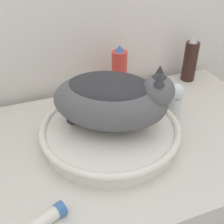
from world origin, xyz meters
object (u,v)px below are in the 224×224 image
object	(u,v)px
spray_bottle_trigger	(119,72)
hairspray_can_black	(190,61)
faucet	(173,99)
cat	(113,98)

from	to	relation	value
spray_bottle_trigger	hairspray_can_black	bearing A→B (deg)	0.00
faucet	spray_bottle_trigger	xyz separation A→B (m)	(-0.10, 0.20, 0.01)
spray_bottle_trigger	cat	bearing A→B (deg)	-116.08
cat	faucet	size ratio (longest dim) A/B	2.88
cat	spray_bottle_trigger	xyz separation A→B (m)	(0.12, 0.24, -0.05)
cat	hairspray_can_black	world-z (taller)	cat
spray_bottle_trigger	faucet	bearing A→B (deg)	-64.57
spray_bottle_trigger	hairspray_can_black	distance (m)	0.29
cat	spray_bottle_trigger	distance (m)	0.27
hairspray_can_black	faucet	bearing A→B (deg)	-133.83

